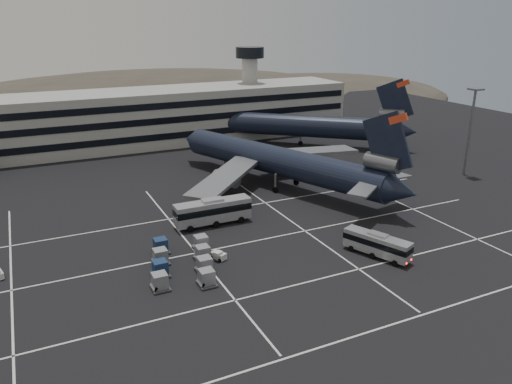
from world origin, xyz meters
TOP-DOWN VIEW (x-y plane):
  - ground at (0.00, 0.00)m, footprint 260.00×260.00m
  - lane_markings at (0.95, 0.72)m, footprint 90.00×55.62m
  - terminal at (-2.95, 71.14)m, footprint 125.00×26.00m
  - hills at (17.99, 170.00)m, footprint 352.00×180.00m
  - lightpole_right at (58.00, 15.00)m, footprint 2.40×2.40m
  - trijet_main at (18.76, 24.87)m, footprint 44.27×55.50m
  - trijet_far at (40.36, 52.03)m, footprint 46.99×42.30m
  - bus_near at (16.59, -7.82)m, footprint 5.83×9.91m
  - bus_far at (-0.09, 12.73)m, footprint 12.53×3.23m
  - tug_b at (-3.81, 0.77)m, footprint 2.09×2.47m
  - uld_cluster at (-9.16, 0.59)m, footprint 11.14×14.55m

SIDE VIEW (x-z plane):
  - hills at x=17.99m, z-range -34.07..9.93m
  - ground at x=0.00m, z-range 0.00..0.00m
  - lane_markings at x=0.95m, z-range 0.00..0.01m
  - tug_b at x=-3.81m, z-range -0.08..1.29m
  - uld_cluster at x=-9.16m, z-range -0.02..2.10m
  - bus_near at x=16.59m, z-range 0.16..3.61m
  - bus_far at x=-0.09m, z-range 0.21..4.63m
  - trijet_main at x=18.76m, z-range -3.79..14.29m
  - trijet_far at x=40.36m, z-range -3.61..14.47m
  - terminal at x=-2.95m, z-range -5.07..18.93m
  - lightpole_right at x=58.00m, z-range 2.68..20.95m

